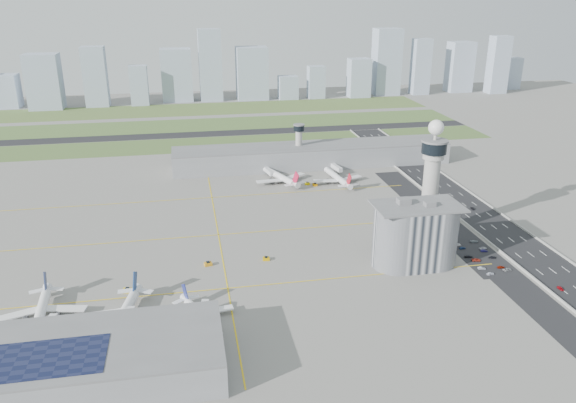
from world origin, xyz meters
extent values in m
plane|color=gray|center=(0.00, 0.00, 0.00)|extent=(1000.00, 1000.00, 0.00)
cube|color=#46642F|center=(-20.00, 225.00, 0.04)|extent=(480.00, 50.00, 0.08)
cube|color=#4B6C33|center=(-20.00, 300.00, 0.04)|extent=(480.00, 60.00, 0.08)
cube|color=#516630|center=(-20.00, 380.00, 0.04)|extent=(480.00, 70.00, 0.08)
cube|color=black|center=(-20.00, 262.00, 0.06)|extent=(480.00, 22.00, 0.10)
cube|color=black|center=(115.00, 0.00, 0.05)|extent=(28.00, 500.00, 0.10)
cube|color=#9E9E99|center=(101.00, 0.00, 0.60)|extent=(0.60, 500.00, 1.20)
cube|color=#9E9E99|center=(129.00, 0.00, 0.60)|extent=(0.60, 500.00, 1.20)
cube|color=black|center=(90.00, -10.00, 0.04)|extent=(18.00, 260.00, 0.08)
cube|color=black|center=(88.00, -22.00, 0.05)|extent=(20.00, 44.00, 0.10)
cube|color=yellow|center=(-40.00, -30.00, 0.01)|extent=(260.00, 0.60, 0.01)
cube|color=yellow|center=(-40.00, 30.00, 0.01)|extent=(260.00, 0.60, 0.01)
cube|color=yellow|center=(-40.00, 90.00, 0.01)|extent=(260.00, 0.60, 0.01)
cube|color=yellow|center=(-40.00, 30.00, 0.01)|extent=(0.60, 260.00, 0.01)
cylinder|color=#ADAAA5|center=(72.00, 8.00, 24.00)|extent=(8.40, 8.40, 48.00)
cylinder|color=#ADAAA5|center=(72.00, 8.00, 46.00)|extent=(11.00, 11.00, 4.00)
cylinder|color=black|center=(72.00, 8.00, 50.00)|extent=(13.00, 13.00, 6.00)
cylinder|color=slate|center=(72.00, 8.00, 53.50)|extent=(14.00, 14.00, 1.00)
cylinder|color=#ADAAA5|center=(72.00, 8.00, 56.00)|extent=(1.60, 1.60, 5.00)
sphere|color=white|center=(72.00, 8.00, 60.50)|extent=(8.00, 8.00, 8.00)
cylinder|color=#ADAAA5|center=(30.00, 150.00, 14.00)|extent=(5.00, 5.00, 28.00)
cylinder|color=black|center=(30.00, 150.00, 29.00)|extent=(8.00, 8.00, 4.00)
cylinder|color=slate|center=(30.00, 150.00, 31.50)|extent=(8.60, 8.60, 0.80)
cube|color=#B2B2B7|center=(52.00, -22.00, 15.00)|extent=(18.00, 24.00, 30.00)
cylinder|color=#B2B2B7|center=(43.00, -22.00, 15.00)|extent=(24.00, 24.00, 30.00)
cylinder|color=#B2B2B7|center=(61.00, -22.00, 15.00)|extent=(24.00, 24.00, 30.00)
cube|color=slate|center=(52.00, -22.00, 30.40)|extent=(42.00, 24.00, 0.80)
cube|color=slate|center=(46.00, -19.00, 32.00)|extent=(6.00, 5.00, 3.00)
cube|color=slate|center=(57.00, -24.00, 31.70)|extent=(5.00, 4.00, 2.40)
cube|color=gray|center=(40.00, 148.00, 7.50)|extent=(210.00, 32.00, 15.00)
cube|color=slate|center=(40.00, 148.00, 15.40)|extent=(210.00, 32.00, 0.80)
cube|color=gray|center=(-88.00, -82.00, 6.00)|extent=(84.00, 42.00, 12.00)
cube|color=slate|center=(-88.00, -82.00, 12.40)|extent=(84.00, 42.00, 0.80)
cube|color=black|center=(-105.00, -88.00, 12.90)|extent=(40.00, 22.00, 0.20)
imported|color=silver|center=(83.42, -40.10, 0.63)|extent=(3.83, 1.77, 1.27)
imported|color=#9398A5|center=(82.20, -34.18, 0.61)|extent=(3.89, 1.88, 1.23)
imported|color=#B32E1D|center=(83.98, -25.59, 0.63)|extent=(4.76, 2.73, 1.25)
imported|color=black|center=(82.06, -21.24, 0.59)|extent=(4.07, 1.66, 1.18)
imported|color=navy|center=(83.66, -11.47, 0.61)|extent=(3.75, 1.91, 1.22)
imported|color=#BEBEBE|center=(82.96, -7.42, 0.61)|extent=(3.80, 1.58, 1.22)
imported|color=#9B9CA0|center=(93.58, -37.97, 0.62)|extent=(4.74, 2.70, 1.25)
imported|color=maroon|center=(92.05, -34.79, 0.54)|extent=(3.83, 1.81, 1.08)
imported|color=black|center=(93.47, -24.34, 0.62)|extent=(3.72, 1.62, 1.25)
imported|color=navy|center=(93.11, -16.64, 0.56)|extent=(3.51, 1.50, 1.13)
imported|color=silver|center=(94.04, -13.73, 0.57)|extent=(4.40, 2.58, 1.15)
imported|color=gray|center=(93.68, -5.26, 0.63)|extent=(4.38, 1.95, 1.25)
imported|color=#A30B14|center=(107.31, -58.79, 0.62)|extent=(1.62, 3.68, 1.23)
imported|color=black|center=(116.18, 39.39, 0.60)|extent=(1.70, 3.77, 1.20)
imported|color=navy|center=(122.35, 120.61, 0.64)|extent=(2.26, 4.66, 1.28)
imported|color=gray|center=(108.43, 177.73, 0.57)|extent=(1.41, 3.38, 1.15)
cube|color=#9EADC1|center=(-252.58, 431.35, 18.47)|extent=(32.30, 25.84, 36.93)
cube|color=#9EADC1|center=(-204.47, 415.19, 30.18)|extent=(35.81, 28.65, 60.36)
cube|color=#9EADC1|center=(-150.11, 419.66, 33.44)|extent=(25.49, 20.39, 66.89)
cube|color=#9EADC1|center=(-102.68, 417.90, 22.60)|extent=(20.04, 16.03, 45.20)
cube|color=#9EADC1|center=(-59.44, 436.89, 30.61)|extent=(35.76, 28.61, 61.22)
cube|color=#9EADC1|center=(-19.42, 431.56, 41.69)|extent=(26.33, 21.06, 83.39)
cube|color=#9EADC1|center=(30.27, 432.32, 31.06)|extent=(36.96, 29.57, 62.11)
cube|color=#9EADC1|center=(73.27, 423.68, 13.87)|extent=(23.01, 18.41, 27.75)
cube|color=#9EADC1|center=(108.28, 423.34, 19.48)|extent=(20.22, 16.18, 38.97)
cube|color=#9EADC1|center=(162.17, 421.29, 23.44)|extent=(26.14, 20.92, 46.89)
cube|color=#9EADC1|center=(201.27, 433.27, 40.60)|extent=(32.26, 25.81, 81.20)
cube|color=#9EADC1|center=(244.74, 426.38, 34.37)|extent=(21.59, 17.28, 68.75)
cube|color=#9EADC1|center=(302.83, 435.54, 31.70)|extent=(30.25, 24.20, 63.40)
cube|color=#9EADC1|center=(345.49, 415.96, 35.78)|extent=(23.04, 18.43, 71.56)
cube|color=#9EADC1|center=(382.05, 443.29, 20.53)|extent=(22.64, 18.11, 41.06)
camera|label=1|loc=(-54.46, -254.27, 126.84)|focal=35.00mm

